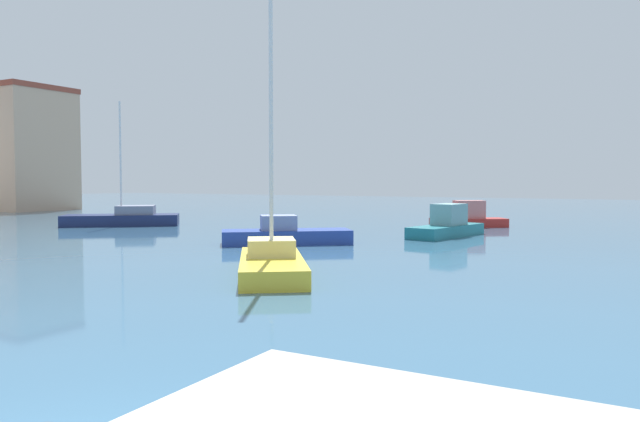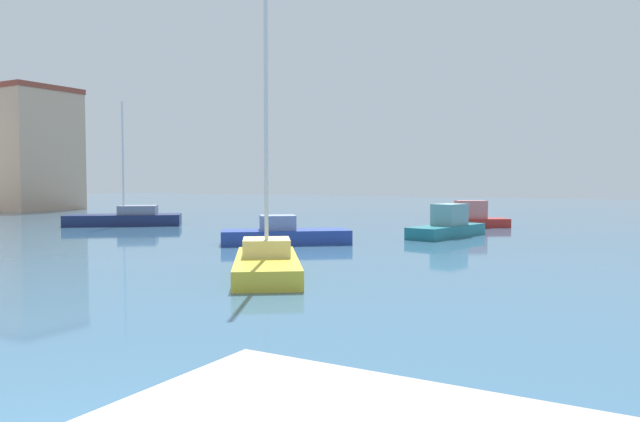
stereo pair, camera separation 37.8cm
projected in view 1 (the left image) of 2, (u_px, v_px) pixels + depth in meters
The scene contains 7 objects.
water at pixel (48, 241), 28.05m from camera, with size 160.00×160.00×0.00m, color #38607F.
sailboat_yellow_distant_north at pixel (272, 261), 18.09m from camera, with size 5.74×4.82×8.76m.
motorboat_blue_outer_mooring at pixel (285, 235), 26.93m from camera, with size 5.03×5.68×1.30m.
motorboat_teal_distant_east at pixel (447, 226), 30.48m from camera, with size 5.52×2.64×1.66m.
sailboat_navy_far_left at pixel (124, 218), 37.88m from camera, with size 6.29×6.94×7.81m.
motorboat_red_center_channel at pixel (469, 218), 36.68m from camera, with size 3.87×4.59×1.63m.
harbor_office at pixel (26, 149), 57.38m from camera, with size 7.16×7.10×11.75m.
Camera 1 is at (-3.25, -4.72, 2.87)m, focal length 33.62 mm.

